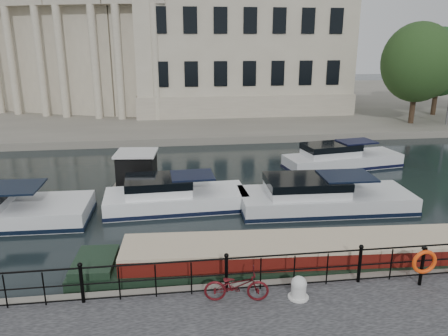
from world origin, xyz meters
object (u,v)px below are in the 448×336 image
at_px(life_ring_post, 424,262).
at_px(harbour_hut, 137,174).
at_px(bicycle, 236,285).
at_px(mooring_bollard, 299,288).
at_px(narrowboat, 315,263).

distance_m(life_ring_post, harbour_hut, 14.18).
height_order(bicycle, life_ring_post, life_ring_post).
bearing_deg(mooring_bollard, life_ring_post, 1.63).
bearing_deg(mooring_bollard, harbour_hut, 114.35).
bearing_deg(harbour_hut, life_ring_post, -45.47).
height_order(narrowboat, harbour_hut, harbour_hut).
bearing_deg(bicycle, narrowboat, -48.12).
relative_size(narrowboat, harbour_hut, 5.42).
distance_m(bicycle, narrowboat, 3.73).
distance_m(bicycle, life_ring_post, 5.53).
height_order(mooring_bollard, harbour_hut, harbour_hut).
xyz_separation_m(life_ring_post, narrowboat, (-2.50, 2.09, -0.96)).
xyz_separation_m(mooring_bollard, narrowboat, (1.27, 2.19, -0.50)).
bearing_deg(life_ring_post, mooring_bollard, -178.37).
bearing_deg(bicycle, life_ring_post, -82.78).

